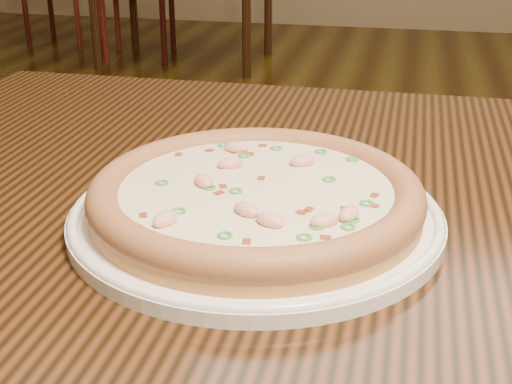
# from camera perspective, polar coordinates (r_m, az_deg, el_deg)

# --- Properties ---
(hero_table) EXTENTS (1.20, 0.80, 0.75)m
(hero_table) POSITION_cam_1_polar(r_m,az_deg,el_deg) (0.70, 10.72, -8.99)
(hero_table) COLOR black
(hero_table) RESTS_ON ground
(plate) EXTENTS (0.32, 0.32, 0.02)m
(plate) POSITION_cam_1_polar(r_m,az_deg,el_deg) (0.61, -0.00, -1.83)
(plate) COLOR white
(plate) RESTS_ON hero_table
(pizza) EXTENTS (0.29, 0.29, 0.03)m
(pizza) POSITION_cam_1_polar(r_m,az_deg,el_deg) (0.60, 0.00, -0.26)
(pizza) COLOR tan
(pizza) RESTS_ON plate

